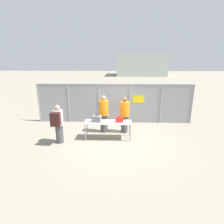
{
  "coord_description": "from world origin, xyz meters",
  "views": [
    {
      "loc": [
        0.21,
        -7.31,
        3.29
      ],
      "look_at": [
        -0.07,
        0.46,
        1.05
      ],
      "focal_mm": 28.0,
      "sensor_mm": 36.0,
      "label": 1
    }
  ],
  "objects_px": {
    "inspection_table": "(108,123)",
    "security_worker_near": "(104,113)",
    "suitcase_grey": "(97,119)",
    "traveler_hooded": "(58,123)",
    "security_worker_far": "(125,114)",
    "utility_trailer": "(155,108)",
    "suitcase_red": "(119,119)"
  },
  "relations": [
    {
      "from": "traveler_hooded",
      "to": "security_worker_far",
      "type": "relative_size",
      "value": 0.94
    },
    {
      "from": "traveler_hooded",
      "to": "security_worker_near",
      "type": "xyz_separation_m",
      "value": [
        1.76,
        1.31,
        0.03
      ]
    },
    {
      "from": "inspection_table",
      "to": "suitcase_red",
      "type": "height_order",
      "value": "suitcase_red"
    },
    {
      "from": "inspection_table",
      "to": "suitcase_grey",
      "type": "bearing_deg",
      "value": -178.04
    },
    {
      "from": "suitcase_red",
      "to": "security_worker_far",
      "type": "height_order",
      "value": "security_worker_far"
    },
    {
      "from": "security_worker_near",
      "to": "security_worker_far",
      "type": "bearing_deg",
      "value": -171.67
    },
    {
      "from": "suitcase_red",
      "to": "traveler_hooded",
      "type": "relative_size",
      "value": 0.21
    },
    {
      "from": "suitcase_grey",
      "to": "security_worker_near",
      "type": "distance_m",
      "value": 0.82
    },
    {
      "from": "suitcase_red",
      "to": "security_worker_near",
      "type": "height_order",
      "value": "security_worker_near"
    },
    {
      "from": "inspection_table",
      "to": "security_worker_far",
      "type": "height_order",
      "value": "security_worker_far"
    },
    {
      "from": "suitcase_grey",
      "to": "security_worker_near",
      "type": "relative_size",
      "value": 0.23
    },
    {
      "from": "security_worker_near",
      "to": "utility_trailer",
      "type": "distance_m",
      "value": 4.37
    },
    {
      "from": "inspection_table",
      "to": "security_worker_near",
      "type": "height_order",
      "value": "security_worker_near"
    },
    {
      "from": "security_worker_near",
      "to": "utility_trailer",
      "type": "height_order",
      "value": "security_worker_near"
    },
    {
      "from": "suitcase_red",
      "to": "utility_trailer",
      "type": "xyz_separation_m",
      "value": [
        2.34,
        3.8,
        -0.47
      ]
    },
    {
      "from": "inspection_table",
      "to": "security_worker_far",
      "type": "distance_m",
      "value": 1.07
    },
    {
      "from": "security_worker_near",
      "to": "inspection_table",
      "type": "bearing_deg",
      "value": 116.87
    },
    {
      "from": "suitcase_red",
      "to": "security_worker_near",
      "type": "distance_m",
      "value": 1.05
    },
    {
      "from": "traveler_hooded",
      "to": "security_worker_far",
      "type": "bearing_deg",
      "value": 1.82
    },
    {
      "from": "inspection_table",
      "to": "suitcase_red",
      "type": "relative_size",
      "value": 6.03
    },
    {
      "from": "suitcase_grey",
      "to": "security_worker_near",
      "type": "bearing_deg",
      "value": 72.88
    },
    {
      "from": "traveler_hooded",
      "to": "utility_trailer",
      "type": "height_order",
      "value": "traveler_hooded"
    },
    {
      "from": "suitcase_red",
      "to": "traveler_hooded",
      "type": "bearing_deg",
      "value": -167.41
    },
    {
      "from": "inspection_table",
      "to": "suitcase_red",
      "type": "bearing_deg",
      "value": 1.93
    },
    {
      "from": "utility_trailer",
      "to": "inspection_table",
      "type": "bearing_deg",
      "value": -126.58
    },
    {
      "from": "inspection_table",
      "to": "traveler_hooded",
      "type": "bearing_deg",
      "value": -164.86
    },
    {
      "from": "inspection_table",
      "to": "utility_trailer",
      "type": "xyz_separation_m",
      "value": [
        2.84,
        3.82,
        -0.29
      ]
    },
    {
      "from": "security_worker_near",
      "to": "security_worker_far",
      "type": "height_order",
      "value": "security_worker_near"
    },
    {
      "from": "inspection_table",
      "to": "suitcase_grey",
      "type": "height_order",
      "value": "suitcase_grey"
    },
    {
      "from": "suitcase_red",
      "to": "utility_trailer",
      "type": "bearing_deg",
      "value": 58.45
    },
    {
      "from": "suitcase_grey",
      "to": "security_worker_far",
      "type": "bearing_deg",
      "value": 31.81
    },
    {
      "from": "inspection_table",
      "to": "security_worker_near",
      "type": "relative_size",
      "value": 1.15
    }
  ]
}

